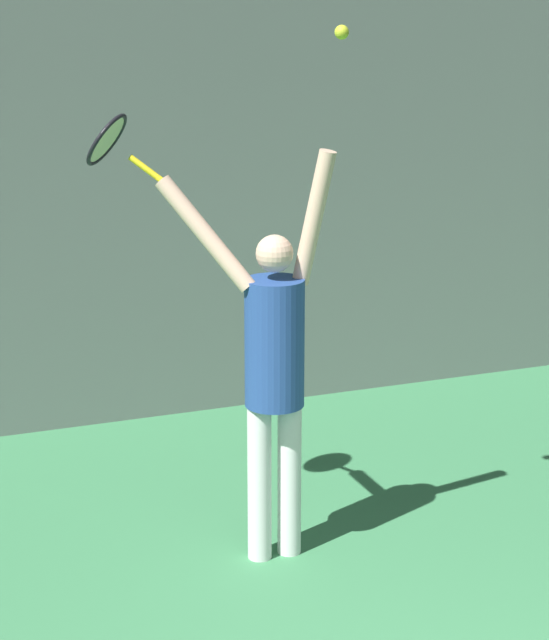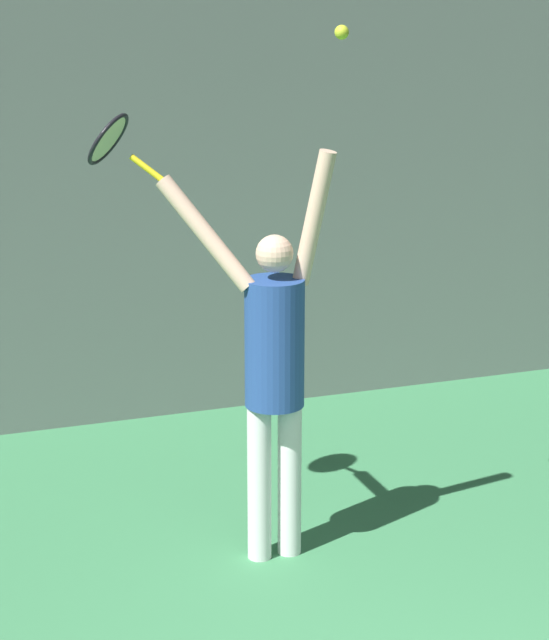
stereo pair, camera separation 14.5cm
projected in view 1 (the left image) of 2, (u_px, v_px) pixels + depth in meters
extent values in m
cube|color=slate|center=(153.00, 69.00, 7.89)|extent=(18.00, 0.10, 5.00)
cylinder|color=white|center=(259.00, 483.00, 6.26)|extent=(0.13, 0.13, 0.88)
cylinder|color=white|center=(289.00, 479.00, 6.32)|extent=(0.13, 0.13, 0.88)
cylinder|color=#26478C|center=(275.00, 343.00, 6.08)|extent=(0.32, 0.32, 0.69)
sphere|color=beige|center=(275.00, 254.00, 5.95)|extent=(0.20, 0.20, 0.20)
cylinder|color=beige|center=(314.00, 218.00, 5.92)|extent=(0.24, 0.22, 0.71)
cylinder|color=beige|center=(205.00, 234.00, 5.94)|extent=(0.47, 0.41, 0.59)
cylinder|color=yellow|center=(146.00, 169.00, 5.94)|extent=(0.17, 0.13, 0.14)
torus|color=black|center=(107.00, 140.00, 5.96)|extent=(0.35, 0.38, 0.28)
cylinder|color=beige|center=(107.00, 140.00, 5.96)|extent=(0.29, 0.32, 0.23)
sphere|color=#CCDB2D|center=(342.00, 32.00, 5.63)|extent=(0.07, 0.07, 0.07)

